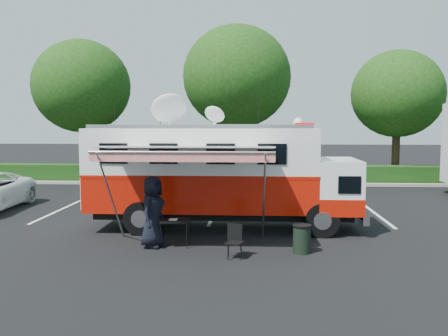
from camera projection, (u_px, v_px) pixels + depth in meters
The scene contains 9 objects.
ground_plane at pixel (223, 229), 15.91m from camera, with size 120.00×120.00×0.00m, color black.
back_border at pixel (257, 93), 28.21m from camera, with size 60.00×6.14×8.87m.
stall_lines at pixel (215, 212), 18.92m from camera, with size 24.12×5.50×0.01m.
command_truck at pixel (221, 174), 15.75m from camera, with size 8.54×2.35×4.10m.
awning at pixel (186, 151), 13.29m from camera, with size 4.66×2.43×2.82m.
person at pixel (153, 247), 13.59m from camera, with size 0.95×0.62×1.95m, color black.
folding_table at pixel (175, 221), 13.60m from camera, with size 1.00×0.82×0.74m.
folding_chair at pixel (235, 238), 12.50m from camera, with size 0.51×0.54×0.84m.
trash_bin at pixel (302, 239), 12.94m from camera, with size 0.49×0.49×0.74m.
Camera 1 is at (0.94, -15.64, 3.40)m, focal length 40.00 mm.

